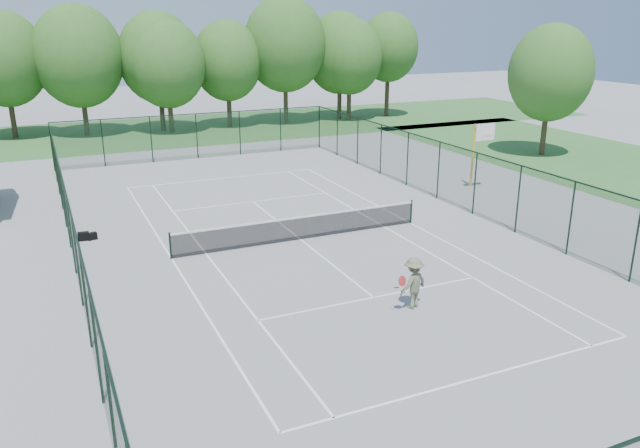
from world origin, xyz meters
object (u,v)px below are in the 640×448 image
at_px(basketball_goal, 480,142).
at_px(tennis_player, 413,283).
at_px(tennis_net, 301,227).
at_px(sports_bag_a, 84,236).

distance_m(basketball_goal, tennis_player, 16.24).
distance_m(tennis_net, sports_bag_a, 9.23).
relative_size(tennis_net, sports_bag_a, 24.49).
bearing_deg(tennis_player, sports_bag_a, 129.23).
height_order(basketball_goal, sports_bag_a, basketball_goal).
height_order(tennis_net, tennis_player, tennis_player).
bearing_deg(tennis_player, tennis_net, 95.91).
bearing_deg(basketball_goal, tennis_net, -162.48).
bearing_deg(tennis_net, tennis_player, -84.09).
distance_m(sports_bag_a, tennis_player, 14.59).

